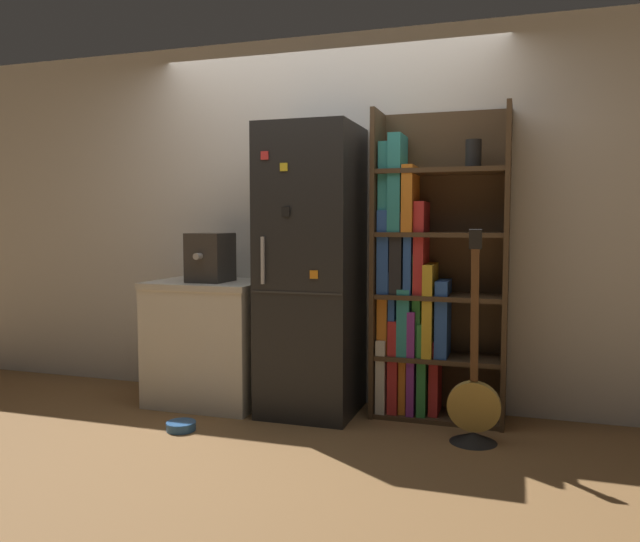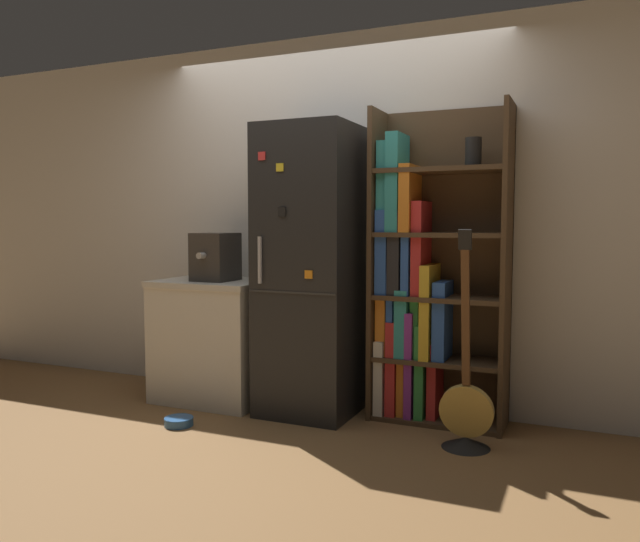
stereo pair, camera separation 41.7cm
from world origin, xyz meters
The scene contains 8 objects.
ground_plane centered at (0.00, 0.00, 0.00)m, with size 16.00×16.00×0.00m, color olive.
wall_back centered at (0.00, 0.47, 1.30)m, with size 8.00×0.05×2.60m.
refrigerator centered at (0.00, 0.14, 0.96)m, with size 0.62×0.65×1.93m.
bookshelf centered at (0.72, 0.29, 0.88)m, with size 0.86×0.37×2.02m.
kitchen_counter centered at (-0.76, 0.14, 0.44)m, with size 0.80×0.65×0.87m.
espresso_machine centered at (-0.73, 0.09, 1.04)m, with size 0.26×0.35×0.34m.
guitar centered at (1.10, -0.15, 0.18)m, with size 0.31×0.29×1.25m.
pet_bowl centered at (-0.65, -0.48, 0.03)m, with size 0.18×0.18×0.05m.
Camera 1 is at (1.34, -3.81, 1.29)m, focal length 35.00 mm.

